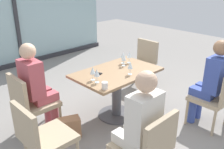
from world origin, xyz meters
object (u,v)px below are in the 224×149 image
dining_table_main (117,84)px  coffee_cup (105,86)px  cell_phone_on_table (97,73)px  wine_glass_1 (123,55)px  wine_glass_4 (130,65)px  person_far_left (37,84)px  wine_glass_2 (97,73)px  chair_front_left (147,146)px  person_front_left (139,123)px  wine_glass_5 (129,55)px  chair_side_end (41,135)px  person_front_right (211,80)px  chair_far_left (31,101)px  chair_front_right (217,96)px  wine_glass_0 (93,71)px  chair_far_right (142,61)px  wine_glass_3 (124,58)px  handbag_0 (69,128)px

dining_table_main → coffee_cup: size_ratio=13.64×
dining_table_main → cell_phone_on_table: (-0.26, 0.13, 0.21)m
wine_glass_1 → wine_glass_4: same height
person_far_left → wine_glass_2: person_far_left is taller
dining_table_main → person_far_left: 1.13m
chair_front_left → person_front_left: (0.00, 0.11, 0.20)m
person_front_left → wine_glass_5: size_ratio=6.81×
chair_side_end → wine_glass_5: 1.88m
wine_glass_2 → coffee_cup: bearing=-105.4°
wine_glass_4 → coffee_cup: bearing=-170.1°
chair_front_left → cell_phone_on_table: bearing=69.2°
person_front_right → chair_far_left: bearing=141.3°
chair_front_right → wine_glass_2: size_ratio=4.70×
chair_far_left → wine_glass_0: wine_glass_0 is taller
chair_front_right → wine_glass_1: 1.45m
chair_far_right → wine_glass_4: bearing=-148.4°
chair_far_left → chair_front_right: 2.48m
person_front_right → wine_glass_2: size_ratio=6.81×
chair_front_left → chair_far_right: 2.48m
person_far_left → wine_glass_3: person_far_left is taller
wine_glass_5 → wine_glass_1: bearing=147.9°
chair_far_left → wine_glass_3: wine_glass_3 is taller
person_front_left → wine_glass_0: person_front_left is taller
chair_side_end → person_far_left: bearing=63.2°
handbag_0 → cell_phone_on_table: bearing=31.1°
dining_table_main → chair_far_right: bearing=22.0°
chair_far_right → wine_glass_2: wine_glass_2 is taller
wine_glass_5 → handbag_0: (-1.23, -0.06, -0.72)m
cell_phone_on_table → dining_table_main: bearing=-45.7°
wine_glass_0 → wine_glass_2: 0.10m
person_far_left → person_front_left: same height
chair_side_end → wine_glass_4: wine_glass_4 is taller
wine_glass_3 → cell_phone_on_table: 0.51m
wine_glass_2 → coffee_cup: 0.23m
wine_glass_2 → wine_glass_3: bearing=15.0°
dining_table_main → wine_glass_4: wine_glass_4 is taller
wine_glass_5 → chair_front_right: bearing=-74.1°
person_front_left → wine_glass_0: size_ratio=6.81×
chair_front_left → chair_side_end: (-0.65, 0.86, 0.00)m
chair_side_end → person_front_left: size_ratio=0.69×
wine_glass_3 → wine_glass_4: same height
wine_glass_3 → wine_glass_4: 0.35m
wine_glass_0 → wine_glass_5: size_ratio=1.00×
wine_glass_2 → coffee_cup: size_ratio=2.06×
chair_front_left → chair_far_right: same height
wine_glass_0 → wine_glass_1: bearing=12.5°
chair_side_end → chair_far_left: bearing=70.1°
chair_far_right → cell_phone_on_table: (-1.39, -0.32, 0.24)m
chair_far_left → cell_phone_on_table: chair_far_left is taller
dining_table_main → chair_side_end: size_ratio=1.41×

